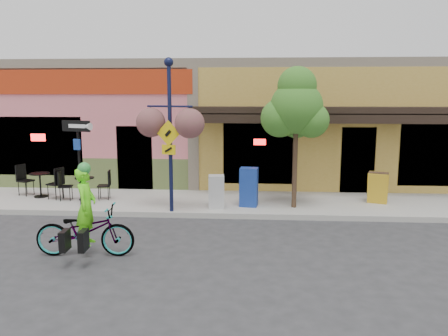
{
  "coord_description": "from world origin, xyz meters",
  "views": [
    {
      "loc": [
        0.99,
        -10.93,
        3.31
      ],
      "look_at": [
        0.22,
        0.5,
        1.4
      ],
      "focal_mm": 35.0,
      "sensor_mm": 36.0,
      "label": 1
    }
  ],
  "objects_px": {
    "building": "(230,121)",
    "street_tree": "(296,137)",
    "bicycle": "(85,231)",
    "cyclist_rider": "(87,218)",
    "newspaper_box_grey": "(216,192)",
    "newspaper_box_blue": "(249,187)",
    "lamp_post": "(170,136)",
    "one_way_sign": "(80,164)"
  },
  "relations": [
    {
      "from": "building",
      "to": "bicycle",
      "type": "distance_m",
      "value": 10.39
    },
    {
      "from": "building",
      "to": "lamp_post",
      "type": "relative_size",
      "value": 4.38
    },
    {
      "from": "bicycle",
      "to": "cyclist_rider",
      "type": "distance_m",
      "value": 0.28
    },
    {
      "from": "bicycle",
      "to": "lamp_post",
      "type": "relative_size",
      "value": 0.49
    },
    {
      "from": "lamp_post",
      "to": "bicycle",
      "type": "bearing_deg",
      "value": -96.35
    },
    {
      "from": "cyclist_rider",
      "to": "one_way_sign",
      "type": "xyz_separation_m",
      "value": [
        -1.5,
        3.41,
        0.58
      ]
    },
    {
      "from": "newspaper_box_blue",
      "to": "cyclist_rider",
      "type": "bearing_deg",
      "value": -124.06
    },
    {
      "from": "building",
      "to": "lamp_post",
      "type": "height_order",
      "value": "building"
    },
    {
      "from": "newspaper_box_blue",
      "to": "newspaper_box_grey",
      "type": "bearing_deg",
      "value": -155.01
    },
    {
      "from": "cyclist_rider",
      "to": "one_way_sign",
      "type": "height_order",
      "value": "one_way_sign"
    },
    {
      "from": "one_way_sign",
      "to": "lamp_post",
      "type": "bearing_deg",
      "value": 10.73
    },
    {
      "from": "cyclist_rider",
      "to": "street_tree",
      "type": "distance_m",
      "value": 6.08
    },
    {
      "from": "bicycle",
      "to": "newspaper_box_grey",
      "type": "relative_size",
      "value": 2.18
    },
    {
      "from": "one_way_sign",
      "to": "newspaper_box_blue",
      "type": "height_order",
      "value": "one_way_sign"
    },
    {
      "from": "lamp_post",
      "to": "newspaper_box_grey",
      "type": "distance_m",
      "value": 2.06
    },
    {
      "from": "lamp_post",
      "to": "newspaper_box_grey",
      "type": "relative_size",
      "value": 4.43
    },
    {
      "from": "newspaper_box_grey",
      "to": "newspaper_box_blue",
      "type": "bearing_deg",
      "value": 13.26
    },
    {
      "from": "street_tree",
      "to": "building",
      "type": "bearing_deg",
      "value": 109.33
    },
    {
      "from": "building",
      "to": "cyclist_rider",
      "type": "height_order",
      "value": "building"
    },
    {
      "from": "building",
      "to": "street_tree",
      "type": "xyz_separation_m",
      "value": [
        2.17,
        -6.18,
        -0.1
      ]
    },
    {
      "from": "bicycle",
      "to": "building",
      "type": "bearing_deg",
      "value": -17.21
    },
    {
      "from": "building",
      "to": "bicycle",
      "type": "relative_size",
      "value": 8.9
    },
    {
      "from": "newspaper_box_grey",
      "to": "street_tree",
      "type": "relative_size",
      "value": 0.23
    },
    {
      "from": "bicycle",
      "to": "one_way_sign",
      "type": "relative_size",
      "value": 0.83
    },
    {
      "from": "bicycle",
      "to": "one_way_sign",
      "type": "distance_m",
      "value": 3.8
    },
    {
      "from": "cyclist_rider",
      "to": "lamp_post",
      "type": "height_order",
      "value": "lamp_post"
    },
    {
      "from": "cyclist_rider",
      "to": "street_tree",
      "type": "height_order",
      "value": "street_tree"
    },
    {
      "from": "bicycle",
      "to": "newspaper_box_blue",
      "type": "distance_m",
      "value": 5.09
    },
    {
      "from": "street_tree",
      "to": "one_way_sign",
      "type": "bearing_deg",
      "value": -176.73
    },
    {
      "from": "one_way_sign",
      "to": "newspaper_box_grey",
      "type": "height_order",
      "value": "one_way_sign"
    },
    {
      "from": "building",
      "to": "newspaper_box_grey",
      "type": "height_order",
      "value": "building"
    },
    {
      "from": "bicycle",
      "to": "street_tree",
      "type": "distance_m",
      "value": 6.18
    },
    {
      "from": "building",
      "to": "newspaper_box_grey",
      "type": "xyz_separation_m",
      "value": [
        -0.04,
        -6.41,
        -1.63
      ]
    },
    {
      "from": "cyclist_rider",
      "to": "lamp_post",
      "type": "distance_m",
      "value": 3.6
    },
    {
      "from": "cyclist_rider",
      "to": "newspaper_box_blue",
      "type": "relative_size",
      "value": 1.45
    },
    {
      "from": "building",
      "to": "street_tree",
      "type": "bearing_deg",
      "value": -70.67
    },
    {
      "from": "building",
      "to": "lamp_post",
      "type": "bearing_deg",
      "value": -100.28
    },
    {
      "from": "building",
      "to": "one_way_sign",
      "type": "relative_size",
      "value": 7.36
    },
    {
      "from": "lamp_post",
      "to": "newspaper_box_blue",
      "type": "xyz_separation_m",
      "value": [
        2.12,
        0.74,
        -1.52
      ]
    },
    {
      "from": "building",
      "to": "newspaper_box_blue",
      "type": "distance_m",
      "value": 6.36
    },
    {
      "from": "street_tree",
      "to": "bicycle",
      "type": "bearing_deg",
      "value": -140.98
    },
    {
      "from": "bicycle",
      "to": "lamp_post",
      "type": "height_order",
      "value": "lamp_post"
    }
  ]
}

